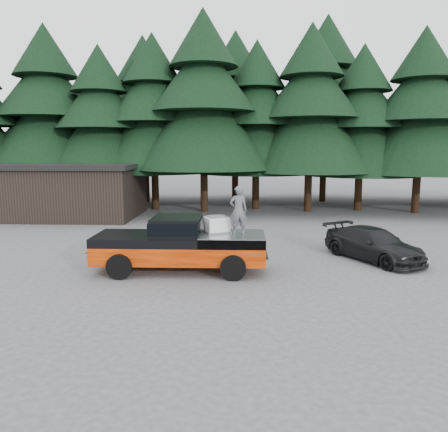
{
  "coord_description": "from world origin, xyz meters",
  "views": [
    {
      "loc": [
        1.46,
        -14.59,
        4.23
      ],
      "look_at": [
        0.89,
        0.0,
        1.95
      ],
      "focal_mm": 35.0,
      "sensor_mm": 36.0,
      "label": 1
    }
  ],
  "objects_px": {
    "pickup_truck": "(180,252)",
    "air_compressor": "(217,225)",
    "parked_car": "(373,244)",
    "man_on_bed": "(238,210)",
    "utility_building": "(72,190)"
  },
  "relations": [
    {
      "from": "pickup_truck",
      "to": "parked_car",
      "type": "distance_m",
      "value": 7.38
    },
    {
      "from": "pickup_truck",
      "to": "man_on_bed",
      "type": "xyz_separation_m",
      "value": [
        2.0,
        -0.14,
        1.5
      ]
    },
    {
      "from": "pickup_truck",
      "to": "man_on_bed",
      "type": "distance_m",
      "value": 2.51
    },
    {
      "from": "pickup_truck",
      "to": "parked_car",
      "type": "relative_size",
      "value": 1.43
    },
    {
      "from": "air_compressor",
      "to": "utility_building",
      "type": "height_order",
      "value": "utility_building"
    },
    {
      "from": "man_on_bed",
      "to": "parked_car",
      "type": "xyz_separation_m",
      "value": [
        5.14,
        1.99,
        -1.55
      ]
    },
    {
      "from": "pickup_truck",
      "to": "air_compressor",
      "type": "xyz_separation_m",
      "value": [
        1.26,
        0.21,
        0.93
      ]
    },
    {
      "from": "parked_car",
      "to": "air_compressor",
      "type": "bearing_deg",
      "value": 164.91
    },
    {
      "from": "man_on_bed",
      "to": "air_compressor",
      "type": "bearing_deg",
      "value": -38.95
    },
    {
      "from": "air_compressor",
      "to": "parked_car",
      "type": "bearing_deg",
      "value": -9.18
    },
    {
      "from": "air_compressor",
      "to": "man_on_bed",
      "type": "relative_size",
      "value": 0.45
    },
    {
      "from": "parked_car",
      "to": "man_on_bed",
      "type": "bearing_deg",
      "value": 170.51
    },
    {
      "from": "pickup_truck",
      "to": "utility_building",
      "type": "distance_m",
      "value": 14.66
    },
    {
      "from": "pickup_truck",
      "to": "air_compressor",
      "type": "height_order",
      "value": "air_compressor"
    },
    {
      "from": "pickup_truck",
      "to": "air_compressor",
      "type": "distance_m",
      "value": 1.58
    }
  ]
}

